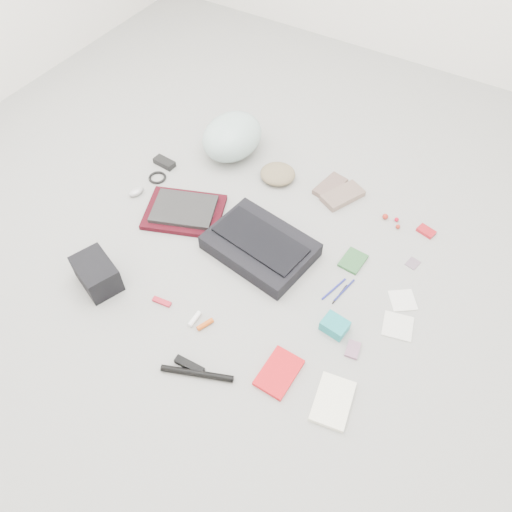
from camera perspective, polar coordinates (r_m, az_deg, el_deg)
The scene contains 33 objects.
ground_plane at distance 2.31m, azimuth -0.00°, elevation -0.76°, with size 4.00×4.00×0.00m, color gray.
messenger_bag at distance 2.32m, azimuth 0.48°, elevation 1.13°, with size 0.47×0.34×0.08m, color black.
bag_flap at distance 2.28m, azimuth 0.49°, elevation 1.85°, with size 0.43×0.20×0.01m, color black.
laptop_sleeve at distance 2.52m, azimuth -8.18°, elevation 4.99°, with size 0.38×0.28×0.03m, color #3D0811.
laptop at distance 2.51m, azimuth -8.24°, elevation 5.36°, with size 0.30×0.22×0.02m, color black.
bike_helmet at distance 2.78m, azimuth -2.75°, elevation 13.48°, with size 0.30×0.37×0.22m, color #ADCEC9.
beanie at distance 2.67m, azimuth 2.50°, elevation 9.36°, with size 0.19×0.18×0.07m, color #867353.
mitten_left at distance 2.65m, azimuth 8.47°, elevation 7.86°, with size 0.09×0.19×0.03m, color #745A50.
mitten_right at distance 2.61m, azimuth 9.87°, elevation 6.80°, with size 0.11×0.22×0.03m, color #7E6659.
power_brick at distance 2.80m, azimuth -10.42°, elevation 10.47°, with size 0.12×0.05×0.03m, color black.
cable_coil at distance 2.73m, azimuth -11.21°, elevation 8.79°, with size 0.09×0.09×0.01m, color black.
mouse at distance 2.67m, azimuth -13.55°, elevation 7.18°, with size 0.05×0.09×0.03m, color #A9A9A9.
camera_bag at distance 2.30m, azimuth -17.74°, elevation -1.94°, with size 0.21×0.14×0.13m, color black.
multitool at distance 2.22m, azimuth -10.71°, elevation -5.16°, with size 0.09×0.02×0.01m, color #A81929.
toiletry_tube_white at distance 2.14m, azimuth -7.04°, elevation -7.15°, with size 0.02×0.02×0.08m, color white.
toiletry_tube_orange at distance 2.13m, azimuth -5.84°, elevation -7.78°, with size 0.02×0.02×0.08m, color #C74E13.
u_lock at distance 2.04m, azimuth -7.62°, elevation -12.29°, with size 0.13×0.03×0.03m, color black.
bike_pump at distance 2.02m, azimuth -6.75°, elevation -13.19°, with size 0.03×0.03×0.29m, color black.
book_red at distance 2.02m, azimuth 2.64°, elevation -13.16°, with size 0.13×0.19×0.02m, color red.
book_white at distance 1.99m, azimuth 8.77°, elevation -16.09°, with size 0.13×0.20×0.02m, color white.
notepad at distance 2.35m, azimuth 11.02°, elevation -0.53°, with size 0.10×0.13×0.01m, color #2B5B2F.
pen_blue at distance 2.24m, azimuth 8.88°, elevation -3.74°, with size 0.01×0.01×0.16m, color navy.
pen_black at distance 2.23m, azimuth 9.54°, elevation -4.33°, with size 0.01×0.01×0.12m, color black.
pen_navy at distance 2.25m, azimuth 10.04°, elevation -3.87°, with size 0.01×0.01×0.15m, color navy.
accordion_wallet at distance 2.12m, azimuth 8.99°, elevation -7.87°, with size 0.10×0.08×0.05m, color teal.
card_deck at distance 2.10m, azimuth 11.00°, elevation -10.45°, with size 0.05×0.08×0.01m, color gray.
napkin_top at distance 2.28m, azimuth 16.41°, elevation -4.89°, with size 0.11×0.11×0.01m, color silver.
napkin_bottom at distance 2.20m, azimuth 15.89°, elevation -7.72°, with size 0.12×0.12×0.01m, color silver.
lollipop_a at distance 2.56m, azimuth 14.56°, elevation 4.39°, with size 0.03×0.03×0.03m, color #A62318.
lollipop_b at distance 2.56m, azimuth 15.77°, elevation 4.03°, with size 0.02×0.02×0.02m, color #B5081F.
lollipop_c at distance 2.53m, azimuth 15.92°, elevation 3.24°, with size 0.02×0.02×0.02m, color maroon.
altoids_tin at distance 2.56m, azimuth 18.87°, elevation 2.70°, with size 0.08×0.05×0.02m, color #AF1721.
stamp_sheet at distance 2.42m, azimuth 17.49°, elevation -0.81°, with size 0.05×0.06×0.00m, color slate.
Camera 1 is at (0.72, -1.20, 1.84)m, focal length 35.00 mm.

